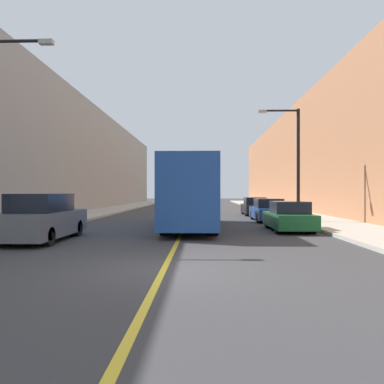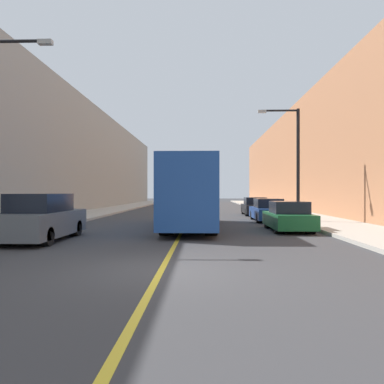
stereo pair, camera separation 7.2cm
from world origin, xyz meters
name	(u,v)px [view 1 (the left image)]	position (x,y,z in m)	size (l,w,h in m)	color
ground_plane	(163,270)	(0.00, 0.00, 0.00)	(200.00, 200.00, 0.00)	#38383A
sidewalk_left	(114,209)	(-8.37, 30.00, 0.08)	(3.75, 72.00, 0.16)	#B2AA9E
sidewalk_right	(274,209)	(8.37, 30.00, 0.08)	(3.75, 72.00, 0.16)	#B2AA9E
building_row_left	(77,158)	(-12.24, 30.00, 5.51)	(4.00, 72.00, 11.01)	gray
building_row_right	(311,158)	(12.24, 30.00, 5.40)	(4.00, 72.00, 10.80)	#B2724C
road_center_line	(193,210)	(0.00, 30.00, 0.00)	(0.16, 72.00, 0.01)	gold
bus	(191,193)	(0.37, 10.62, 1.87)	(2.54, 10.69, 3.49)	#1E4793
parked_suv_left	(43,219)	(-5.28, 5.35, 0.86)	(1.87, 4.92, 1.84)	#51565B
car_right_near	(289,217)	(5.19, 9.36, 0.66)	(1.83, 4.31, 1.45)	#145128
car_right_mid	(268,211)	(5.22, 15.38, 0.67)	(1.82, 4.72, 1.47)	navy
car_right_far	(255,207)	(5.24, 21.72, 0.66)	(1.84, 4.38, 1.47)	black
street_lamp_right	(294,156)	(6.56, 13.81, 4.08)	(2.54, 0.24, 6.81)	black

